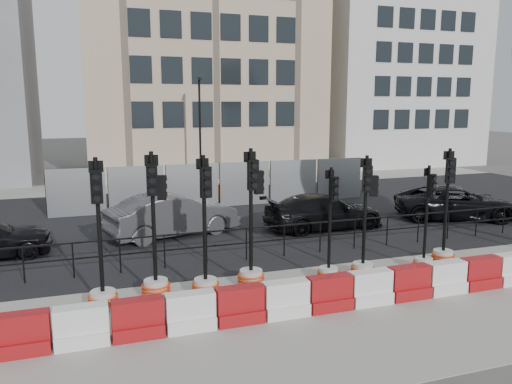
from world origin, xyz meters
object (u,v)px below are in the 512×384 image
object	(u,v)px
traffic_signal_a	(102,279)
car_c	(324,212)
traffic_signal_d	(252,254)
traffic_signal_h	(444,241)

from	to	relation	value
traffic_signal_a	car_c	world-z (taller)	traffic_signal_a
traffic_signal_d	car_c	distance (m)	6.42
traffic_signal_a	traffic_signal_h	distance (m)	9.45
traffic_signal_a	car_c	size ratio (longest dim) A/B	0.75
car_c	traffic_signal_d	bearing A→B (deg)	135.51
traffic_signal_a	traffic_signal_h	bearing A→B (deg)	4.56
car_c	traffic_signal_a	bearing A→B (deg)	120.21
traffic_signal_a	traffic_signal_d	size ratio (longest dim) A/B	0.98
traffic_signal_a	car_c	xyz separation A→B (m)	(7.98, 4.99, -0.06)
traffic_signal_d	car_c	bearing A→B (deg)	41.25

